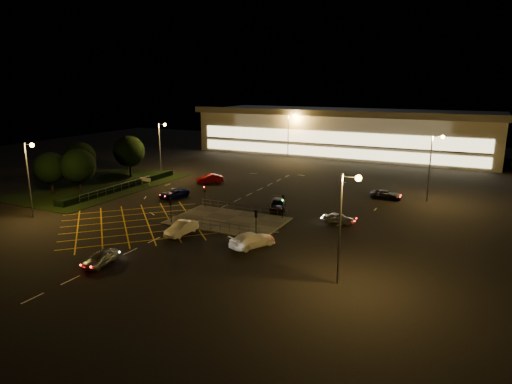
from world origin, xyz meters
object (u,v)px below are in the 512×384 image
at_px(car_circ_red, 210,179).
at_px(car_right_silver, 339,218).
at_px(signal_sw, 171,205).
at_px(car_left_blue, 174,193).
at_px(signal_ne, 283,201).
at_px(car_far_dkgrey, 278,205).
at_px(car_near_silver, 100,258).
at_px(car_approach_white, 252,240).
at_px(signal_nw, 205,192).
at_px(car_queue_white, 181,228).
at_px(car_east_grey, 386,195).
at_px(signal_se, 256,217).

bearing_deg(car_circ_red, car_right_silver, 19.22).
xyz_separation_m(signal_sw, car_left_blue, (-7.59, 10.97, -1.67)).
xyz_separation_m(signal_ne, car_far_dkgrey, (-2.34, 3.73, -1.62)).
xyz_separation_m(car_near_silver, car_approach_white, (11.16, 11.09, 0.08)).
height_order(signal_nw, car_queue_white, signal_nw).
bearing_deg(car_far_dkgrey, signal_sw, -149.71).
bearing_deg(car_approach_white, car_east_grey, -81.93).
xyz_separation_m(signal_ne, car_left_blue, (-19.59, 2.98, -1.67)).
bearing_deg(car_east_grey, signal_nw, 124.09).
bearing_deg(car_near_silver, signal_se, 48.93).
distance_m(car_circ_red, car_east_grey, 30.38).
distance_m(signal_nw, signal_ne, 12.00).
height_order(signal_se, car_far_dkgrey, signal_se).
bearing_deg(car_east_grey, car_far_dkgrey, 133.04).
bearing_deg(signal_se, car_near_silver, 54.29).
distance_m(car_queue_white, car_approach_white, 9.33).
bearing_deg(car_right_silver, signal_sw, 112.16).
height_order(signal_nw, car_right_silver, signal_nw).
xyz_separation_m(car_queue_white, car_right_silver, (15.44, 12.42, -0.12)).
relative_size(signal_sw, signal_nw, 1.00).
height_order(signal_nw, car_east_grey, signal_nw).
bearing_deg(car_queue_white, car_near_silver, -96.21).
height_order(signal_sw, car_queue_white, signal_sw).
relative_size(car_left_blue, car_far_dkgrey, 0.96).
xyz_separation_m(signal_se, car_left_blue, (-19.59, 10.97, -1.67)).
xyz_separation_m(car_far_dkgrey, car_right_silver, (9.47, -2.31, -0.09)).
bearing_deg(signal_nw, car_right_silver, 4.27).
xyz_separation_m(car_circ_red, car_approach_white, (21.10, -25.42, 0.02)).
distance_m(signal_se, car_circ_red, 30.13).
distance_m(signal_ne, car_far_dkgrey, 4.69).
height_order(signal_se, signal_ne, same).
relative_size(signal_se, car_left_blue, 0.63).
relative_size(signal_nw, car_near_silver, 0.75).
bearing_deg(signal_nw, car_circ_red, 119.26).
relative_size(signal_nw, car_right_silver, 0.82).
xyz_separation_m(car_queue_white, car_circ_red, (-11.77, 25.42, 0.00)).
xyz_separation_m(signal_se, car_far_dkgrey, (-2.34, 11.72, -1.62)).
xyz_separation_m(signal_sw, signal_se, (12.00, 0.00, 0.00)).
bearing_deg(signal_ne, car_approach_white, -84.68).
height_order(signal_sw, car_right_silver, signal_sw).
bearing_deg(car_approach_white, car_queue_white, 26.48).
height_order(signal_sw, signal_ne, same).
bearing_deg(car_queue_white, signal_nw, 111.70).
bearing_deg(signal_ne, car_circ_red, 144.31).
distance_m(signal_ne, car_left_blue, 19.88).
relative_size(signal_sw, car_queue_white, 0.67).
relative_size(signal_sw, car_right_silver, 0.82).
distance_m(car_near_silver, car_approach_white, 15.74).
relative_size(signal_ne, car_east_grey, 0.67).
xyz_separation_m(signal_sw, signal_nw, (0.00, 7.99, 0.00)).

